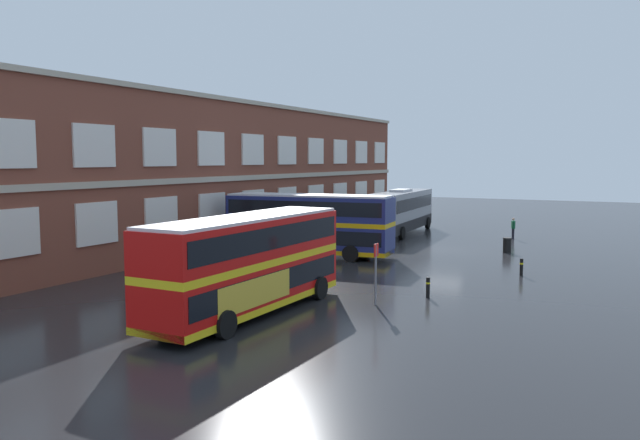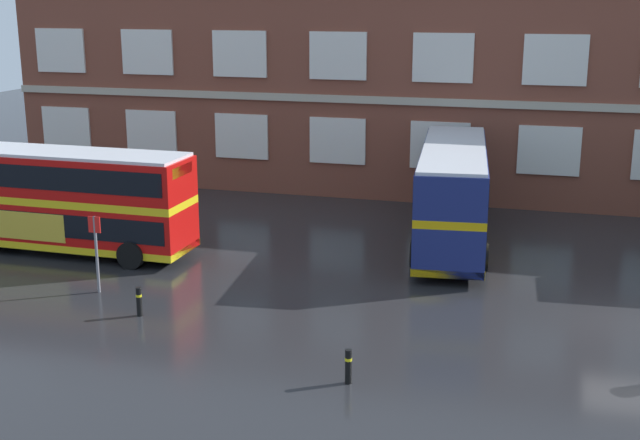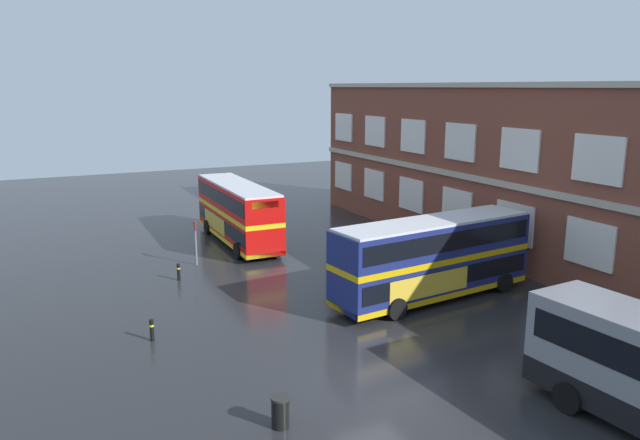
{
  "view_description": "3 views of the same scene",
  "coord_description": "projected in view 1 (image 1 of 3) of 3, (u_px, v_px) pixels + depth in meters",
  "views": [
    {
      "loc": [
        -42.56,
        -12.12,
        6.37
      ],
      "look_at": [
        -11.18,
        4.03,
        2.93
      ],
      "focal_mm": 35.18,
      "sensor_mm": 36.0,
      "label": 1
    },
    {
      "loc": [
        -2.61,
        -26.27,
        9.88
      ],
      "look_at": [
        -11.14,
        3.8,
        1.57
      ],
      "focal_mm": 47.38,
      "sensor_mm": 36.0,
      "label": 2
    },
    {
      "loc": [
        16.78,
        -10.48,
        10.47
      ],
      "look_at": [
        -9.69,
        2.51,
        3.89
      ],
      "focal_mm": 33.67,
      "sensor_mm": 36.0,
      "label": 3
    }
  ],
  "objects": [
    {
      "name": "touring_coach",
      "position": [
        401.0,
        211.0,
        53.81
      ],
      "size": [
        12.15,
        3.53,
        3.8
      ],
      "color": "gray",
      "rests_on": "ground"
    },
    {
      "name": "waiting_passenger",
      "position": [
        513.0,
        227.0,
        49.99
      ],
      "size": [
        0.63,
        0.37,
        1.7
      ],
      "color": "black",
      "rests_on": "ground"
    },
    {
      "name": "brick_terminal_building",
      "position": [
        210.0,
        174.0,
        48.9
      ],
      "size": [
        56.04,
        8.19,
        10.71
      ],
      "color": "brown",
      "rests_on": "ground"
    },
    {
      "name": "safety_bollard_east",
      "position": [
        428.0,
        287.0,
        28.83
      ],
      "size": [
        0.19,
        0.19,
        0.95
      ],
      "color": "black",
      "rests_on": "ground"
    },
    {
      "name": "station_litter_bin",
      "position": [
        507.0,
        245.0,
        42.74
      ],
      "size": [
        0.6,
        0.6,
        1.03
      ],
      "color": "black",
      "rests_on": "ground"
    },
    {
      "name": "double_decker_middle",
      "position": [
        309.0,
        224.0,
        41.11
      ],
      "size": [
        3.74,
        11.21,
        4.07
      ],
      "color": "navy",
      "rests_on": "ground"
    },
    {
      "name": "safety_bollard_west",
      "position": [
        521.0,
        267.0,
        34.22
      ],
      "size": [
        0.19,
        0.19,
        0.95
      ],
      "color": "black",
      "rests_on": "ground"
    },
    {
      "name": "ground_plane",
      "position": [
        417.0,
        249.0,
        44.71
      ],
      "size": [
        120.0,
        120.0,
        0.0
      ],
      "primitive_type": "plane",
      "color": "#232326"
    },
    {
      "name": "double_decker_near",
      "position": [
        248.0,
        263.0,
        25.55
      ],
      "size": [
        11.03,
        2.98,
        4.07
      ],
      "color": "red",
      "rests_on": "ground"
    },
    {
      "name": "bus_stand_flag",
      "position": [
        376.0,
        268.0,
        27.34
      ],
      "size": [
        0.44,
        0.1,
        2.7
      ],
      "color": "slate",
      "rests_on": "ground"
    }
  ]
}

